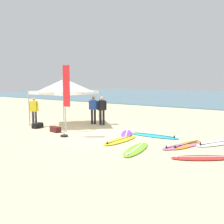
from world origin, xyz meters
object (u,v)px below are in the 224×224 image
at_px(canopy_tent, 65,85).
at_px(gear_bag_by_pole, 55,129).
at_px(surfboard_purple, 127,134).
at_px(surfboard_pink, 182,146).
at_px(surfboard_orange, 186,145).
at_px(banner_flag, 65,104).
at_px(surfboard_white, 217,143).
at_px(person_black, 102,108).
at_px(gear_bag_near_tent, 38,126).
at_px(person_blue, 93,108).
at_px(surfboard_lime, 136,149).
at_px(surfboard_red, 203,158).
at_px(surfboard_yellow, 120,140).
at_px(person_yellow, 34,109).
at_px(surfboard_cyan, 154,136).

bearing_deg(canopy_tent, gear_bag_by_pole, -60.11).
xyz_separation_m(surfboard_purple, surfboard_pink, (3.05, -0.74, -0.00)).
relative_size(surfboard_orange, banner_flag, 0.64).
bearing_deg(surfboard_white, gear_bag_by_pole, -164.64).
xyz_separation_m(surfboard_orange, person_black, (-5.79, 2.02, 0.95)).
distance_m(canopy_tent, gear_bag_near_tent, 2.81).
bearing_deg(person_blue, surfboard_lime, -36.71).
relative_size(surfboard_red, surfboard_purple, 1.07).
relative_size(person_black, gear_bag_by_pole, 2.85).
xyz_separation_m(surfboard_white, surfboard_pink, (-1.07, -1.28, 0.00)).
distance_m(banner_flag, gear_bag_by_pole, 2.00).
bearing_deg(person_blue, surfboard_yellow, -37.24).
distance_m(surfboard_orange, banner_flag, 5.70).
xyz_separation_m(surfboard_orange, surfboard_yellow, (-2.68, -0.86, -0.00)).
bearing_deg(banner_flag, surfboard_red, 1.61).
height_order(person_yellow, gear_bag_near_tent, person_yellow).
bearing_deg(surfboard_yellow, canopy_tent, 162.05).
height_order(surfboard_cyan, banner_flag, banner_flag).
bearing_deg(gear_bag_near_tent, gear_bag_by_pole, -7.81).
relative_size(canopy_tent, person_black, 1.76).
distance_m(surfboard_white, person_yellow, 9.88).
relative_size(surfboard_pink, gear_bag_near_tent, 3.60).
distance_m(surfboard_lime, gear_bag_by_pole, 5.18).
distance_m(person_black, person_yellow, 3.94).
distance_m(surfboard_lime, surfboard_white, 3.64).
relative_size(surfboard_pink, person_blue, 1.26).
relative_size(surfboard_red, surfboard_yellow, 0.92).
bearing_deg(surfboard_lime, surfboard_white, 49.33).
xyz_separation_m(surfboard_cyan, surfboard_yellow, (-0.84, -1.72, 0.00)).
bearing_deg(canopy_tent, person_yellow, -131.83).
xyz_separation_m(surfboard_purple, surfboard_lime, (1.75, -2.23, -0.00)).
height_order(surfboard_pink, person_blue, person_blue).
height_order(banner_flag, gear_bag_by_pole, banner_flag).
height_order(surfboard_lime, person_blue, person_blue).
bearing_deg(surfboard_white, person_yellow, -170.70).
bearing_deg(surfboard_cyan, person_black, 163.55).
height_order(surfboard_yellow, person_blue, person_blue).
bearing_deg(surfboard_cyan, canopy_tent, -178.60).
xyz_separation_m(surfboard_red, surfboard_lime, (-2.42, -0.33, -0.00)).
bearing_deg(banner_flag, canopy_tent, 134.69).
distance_m(surfboard_orange, surfboard_purple, 3.18).
xyz_separation_m(surfboard_cyan, gear_bag_by_pole, (-4.68, -1.92, 0.10)).
bearing_deg(surfboard_red, surfboard_white, 91.16).
bearing_deg(person_yellow, banner_flag, -16.31).
relative_size(surfboard_lime, banner_flag, 0.70).
relative_size(person_blue, gear_bag_near_tent, 2.85).
height_order(surfboard_orange, gear_bag_by_pole, gear_bag_by_pole).
xyz_separation_m(canopy_tent, surfboard_cyan, (5.71, 0.14, -2.35)).
bearing_deg(person_black, gear_bag_near_tent, -129.95).
bearing_deg(banner_flag, surfboard_pink, 14.49).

